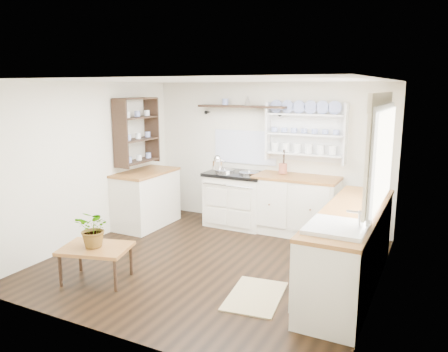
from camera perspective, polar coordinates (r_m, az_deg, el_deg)
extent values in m
cube|color=black|center=(5.75, -1.55, -11.22)|extent=(4.00, 3.80, 0.01)
cube|color=silver|center=(7.11, 5.70, 2.80)|extent=(4.00, 0.02, 2.30)
cube|color=silver|center=(4.81, 19.85, -2.04)|extent=(0.02, 3.80, 2.30)
cube|color=silver|center=(6.58, -17.12, 1.64)|extent=(0.02, 3.80, 2.30)
cube|color=white|center=(5.30, -1.68, 12.36)|extent=(4.00, 3.80, 0.01)
cube|color=white|center=(4.90, 19.89, 2.36)|extent=(0.04, 1.40, 1.00)
cube|color=white|center=(4.90, 19.66, 2.38)|extent=(0.02, 1.50, 1.10)
cube|color=#F1E9C1|center=(4.85, 19.89, 9.18)|extent=(0.04, 1.55, 0.18)
cube|color=white|center=(7.11, 1.65, -3.21)|extent=(0.94, 0.61, 0.83)
cube|color=black|center=(7.02, 1.67, 0.25)|extent=(0.98, 0.65, 0.05)
cylinder|color=silver|center=(7.10, 0.10, 0.72)|extent=(0.32, 0.32, 0.03)
cylinder|color=silver|center=(6.92, 3.29, 0.42)|extent=(0.32, 0.32, 0.03)
cylinder|color=silver|center=(6.74, 0.42, -1.25)|extent=(0.85, 0.02, 0.02)
cube|color=#F0E8CF|center=(6.79, 9.39, -3.85)|extent=(1.25, 0.60, 0.88)
cube|color=brown|center=(6.69, 9.51, -0.22)|extent=(1.27, 0.63, 0.04)
cube|color=#F0E8CF|center=(5.15, 16.11, -9.19)|extent=(0.60, 2.40, 0.88)
cube|color=brown|center=(5.01, 16.38, -4.48)|extent=(0.62, 2.43, 0.04)
cube|color=white|center=(4.33, 14.46, -8.00)|extent=(0.55, 0.60, 0.28)
cylinder|color=silver|center=(4.24, 17.25, -5.76)|extent=(0.02, 0.02, 0.22)
cube|color=#F0E8CF|center=(7.21, -10.11, -2.97)|extent=(0.60, 1.10, 0.88)
cube|color=brown|center=(7.11, -10.23, 0.46)|extent=(0.62, 1.13, 0.04)
cube|color=white|center=(6.84, 10.81, 5.68)|extent=(1.20, 0.03, 0.90)
cube|color=white|center=(6.75, 10.60, 5.62)|extent=(1.20, 0.22, 0.02)
cylinder|color=navy|center=(6.74, 10.71, 7.91)|extent=(0.20, 0.02, 0.20)
cube|color=black|center=(7.07, 2.38, 9.07)|extent=(1.50, 0.24, 0.04)
cone|color=black|center=(7.43, -2.02, 8.34)|extent=(0.06, 0.20, 0.06)
cone|color=black|center=(6.90, 7.58, 8.00)|extent=(0.06, 0.20, 0.06)
cube|color=black|center=(7.10, -11.33, 5.87)|extent=(0.28, 0.80, 1.05)
cylinder|color=#9C5139|center=(6.82, 7.69, 0.98)|extent=(0.13, 0.13, 0.15)
cube|color=brown|center=(5.32, -16.42, -9.05)|extent=(0.89, 0.74, 0.04)
cylinder|color=black|center=(5.37, -20.61, -11.51)|extent=(0.04, 0.04, 0.37)
cylinder|color=black|center=(5.73, -18.28, -9.90)|extent=(0.04, 0.04, 0.37)
cylinder|color=black|center=(5.07, -14.02, -12.48)|extent=(0.04, 0.04, 0.37)
cylinder|color=black|center=(5.45, -12.04, -10.68)|extent=(0.04, 0.04, 0.37)
imported|color=#3F7233|center=(5.24, -16.57, -6.58)|extent=(0.45, 0.41, 0.44)
cube|color=#998B59|center=(4.90, 4.11, -15.36)|extent=(0.66, 0.92, 0.02)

